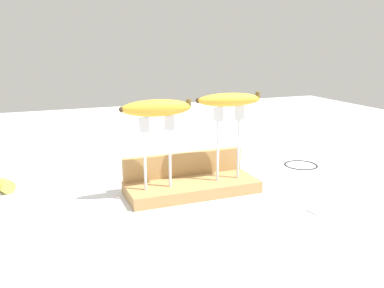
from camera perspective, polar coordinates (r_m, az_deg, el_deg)
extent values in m
plane|color=silver|center=(1.08, 0.00, -6.73)|extent=(3.00, 3.00, 0.00)
cube|color=#A87F4C|center=(1.07, 0.00, -5.98)|extent=(0.34, 0.14, 0.03)
cube|color=#A87F4C|center=(1.11, -1.11, -2.77)|extent=(0.33, 0.02, 0.06)
cylinder|color=silver|center=(0.99, -6.51, -2.43)|extent=(0.01, 0.01, 0.14)
cube|color=silver|center=(0.97, -6.65, 2.62)|extent=(0.03, 0.00, 0.04)
cylinder|color=silver|center=(1.01, -3.06, -2.07)|extent=(0.01, 0.01, 0.14)
cube|color=silver|center=(0.99, -3.13, 2.89)|extent=(0.03, 0.00, 0.04)
cylinder|color=silver|center=(1.06, 3.56, -1.02)|extent=(0.01, 0.01, 0.16)
cube|color=silver|center=(1.03, 3.64, 4.11)|extent=(0.03, 0.00, 0.04)
cylinder|color=silver|center=(1.08, 6.41, -0.72)|extent=(0.01, 0.01, 0.16)
cube|color=silver|center=(1.06, 6.56, 4.29)|extent=(0.03, 0.00, 0.04)
ellipsoid|color=gold|center=(0.97, -4.92, 4.97)|extent=(0.17, 0.06, 0.04)
cylinder|color=brown|center=(0.99, -0.44, 5.70)|extent=(0.01, 0.01, 0.02)
sphere|color=#3F2D19|center=(0.96, -9.65, 4.71)|extent=(0.01, 0.01, 0.01)
ellipsoid|color=gold|center=(1.04, 5.16, 6.11)|extent=(0.17, 0.06, 0.03)
cylinder|color=brown|center=(1.07, 9.08, 6.67)|extent=(0.01, 0.01, 0.02)
sphere|color=#3F2D19|center=(1.02, 0.96, 5.98)|extent=(0.01, 0.01, 0.01)
cylinder|color=silver|center=(1.06, 13.09, -7.19)|extent=(0.03, 0.16, 0.01)
cube|color=silver|center=(1.00, 16.72, -8.85)|extent=(0.03, 0.04, 0.01)
cylinder|color=#DBD147|center=(1.18, -24.32, -5.28)|extent=(0.05, 0.05, 0.04)
cylinder|color=beige|center=(1.19, -24.72, -5.04)|extent=(0.03, 0.02, 0.03)
torus|color=black|center=(1.35, 14.80, -2.75)|extent=(0.10, 0.10, 0.01)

